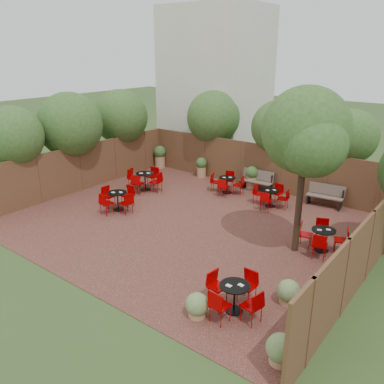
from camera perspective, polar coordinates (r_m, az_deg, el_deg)
The scene contains 13 objects.
ground at distance 14.38m, azimuth -0.36°, elevation -4.51°, with size 80.00×80.00×0.00m, color #354F23.
courtyard_paving at distance 14.37m, azimuth -0.36°, elevation -4.48°, with size 12.00×10.00×0.02m, color #331B15.
fence_back at distance 18.00m, azimuth 9.52°, elevation 3.63°, with size 12.00×0.08×2.00m, color brown.
fence_left at distance 18.14m, azimuth -15.47°, elevation 3.30°, with size 0.08×10.00×2.00m, color brown.
fence_right at distance 11.61m, azimuth 23.83°, elevation -7.05°, with size 0.08×10.00×2.00m, color brown.
neighbour_building at distance 22.31m, azimuth 3.33°, elevation 14.77°, with size 5.00×4.00×8.00m, color silver.
overhang_foliage at distance 17.18m, azimuth -2.28°, elevation 9.11°, with size 15.62×10.67×2.78m.
courtyard_tree at distance 11.75m, azimuth 15.79°, elevation 7.68°, with size 2.68×2.58×4.98m.
park_bench_left at distance 17.78m, azimuth 9.21°, elevation 1.68°, with size 1.46×0.53×0.89m.
park_bench_right at distance 16.63m, azimuth 18.45°, elevation -0.42°, with size 1.44×0.61×0.86m.
bistro_tables at distance 14.68m, azimuth 2.20°, elevation -2.14°, with size 9.81×8.38×0.89m.
planters at distance 17.74m, azimuth 3.94°, elevation 2.23°, with size 11.89×4.57×1.15m.
low_shrubs at distance 9.42m, azimuth 9.34°, elevation -16.87°, with size 2.75×2.52×0.64m.
Camera 1 is at (8.10, -10.32, 5.88)m, focal length 37.51 mm.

